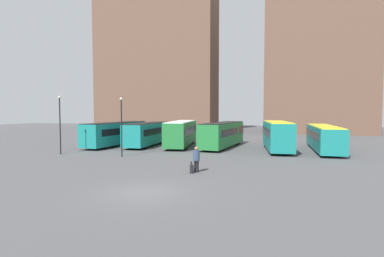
% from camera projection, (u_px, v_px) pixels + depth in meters
% --- Properties ---
extents(ground_plane, '(160.00, 160.00, 0.00)m').
position_uv_depth(ground_plane, '(145.00, 192.00, 16.29)').
color(ground_plane, '#4C4C4F').
extents(building_block_left, '(27.71, 11.48, 31.58)m').
position_uv_depth(building_block_left, '(158.00, 64.00, 71.50)').
color(building_block_left, brown).
rests_on(building_block_left, ground_plane).
extents(building_block_right, '(20.52, 16.41, 27.80)m').
position_uv_depth(building_block_right, '(315.00, 66.00, 62.90)').
color(building_block_right, brown).
rests_on(building_block_right, ground_plane).
extents(bus_0, '(3.55, 11.58, 3.00)m').
position_uv_depth(bus_0, '(117.00, 133.00, 38.67)').
color(bus_0, '#19847F').
rests_on(bus_0, ground_plane).
extents(bus_1, '(2.61, 10.18, 2.94)m').
position_uv_depth(bus_1, '(148.00, 133.00, 38.42)').
color(bus_1, '#19847F').
rests_on(bus_1, ground_plane).
extents(bus_2, '(3.63, 11.01, 3.16)m').
position_uv_depth(bus_2, '(181.00, 133.00, 37.95)').
color(bus_2, '#237A38').
rests_on(bus_2, ground_plane).
extents(bus_3, '(4.13, 11.52, 3.05)m').
position_uv_depth(bus_3, '(223.00, 134.00, 36.86)').
color(bus_3, '#237A38').
rests_on(bus_3, ground_plane).
extents(bus_4, '(3.31, 9.80, 3.26)m').
position_uv_depth(bus_4, '(277.00, 135.00, 33.63)').
color(bus_4, '#19847F').
rests_on(bus_4, ground_plane).
extents(bus_5, '(2.63, 12.53, 2.79)m').
position_uv_depth(bus_5, '(324.00, 137.00, 33.68)').
color(bus_5, '#19847F').
rests_on(bus_5, ground_plane).
extents(traveler, '(0.49, 0.49, 1.86)m').
position_uv_depth(traveler, '(196.00, 157.00, 21.60)').
color(traveler, black).
rests_on(traveler, ground_plane).
extents(suitcase, '(0.21, 0.33, 0.87)m').
position_uv_depth(suitcase, '(192.00, 169.00, 21.27)').
color(suitcase, black).
rests_on(suitcase, ground_plane).
extents(lamp_post_0, '(0.28, 0.28, 5.98)m').
position_uv_depth(lamp_post_0, '(60.00, 120.00, 30.56)').
color(lamp_post_0, black).
rests_on(lamp_post_0, ground_plane).
extents(lamp_post_1, '(0.28, 0.28, 5.74)m').
position_uv_depth(lamp_post_1, '(121.00, 122.00, 28.93)').
color(lamp_post_1, black).
rests_on(lamp_post_1, ground_plane).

